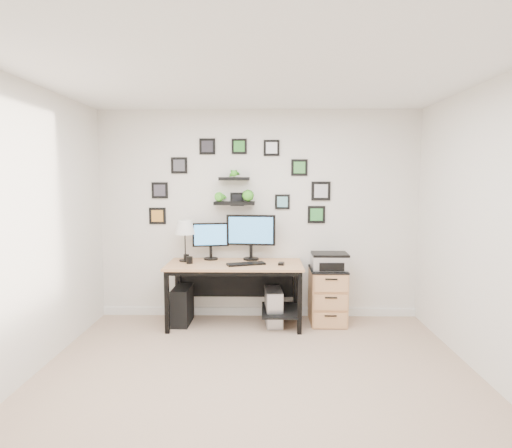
{
  "coord_description": "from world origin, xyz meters",
  "views": [
    {
      "loc": [
        0.06,
        -3.36,
        1.76
      ],
      "look_at": [
        -0.03,
        1.83,
        1.2
      ],
      "focal_mm": 30.0,
      "sensor_mm": 36.0,
      "label": 1
    }
  ],
  "objects_px": {
    "file_cabinet": "(328,296)",
    "mug": "(190,260)",
    "pc_tower_black": "(182,305)",
    "printer": "(330,261)",
    "monitor_right": "(251,233)",
    "desk": "(238,273)",
    "monitor_left": "(211,238)",
    "table_lamp": "(185,228)",
    "pc_tower_grey": "(274,307)"
  },
  "relations": [
    {
      "from": "mug",
      "to": "pc_tower_grey",
      "type": "bearing_deg",
      "value": 2.14
    },
    {
      "from": "monitor_left",
      "to": "pc_tower_black",
      "type": "distance_m",
      "value": 0.88
    },
    {
      "from": "monitor_right",
      "to": "monitor_left",
      "type": "bearing_deg",
      "value": 178.84
    },
    {
      "from": "mug",
      "to": "file_cabinet",
      "type": "bearing_deg",
      "value": 3.9
    },
    {
      "from": "pc_tower_grey",
      "to": "monitor_left",
      "type": "bearing_deg",
      "value": 164.34
    },
    {
      "from": "table_lamp",
      "to": "printer",
      "type": "relative_size",
      "value": 1.18
    },
    {
      "from": "mug",
      "to": "monitor_right",
      "type": "bearing_deg",
      "value": 18.76
    },
    {
      "from": "pc_tower_black",
      "to": "printer",
      "type": "bearing_deg",
      "value": 2.46
    },
    {
      "from": "pc_tower_grey",
      "to": "file_cabinet",
      "type": "bearing_deg",
      "value": 6.57
    },
    {
      "from": "desk",
      "to": "mug",
      "type": "height_order",
      "value": "mug"
    },
    {
      "from": "pc_tower_grey",
      "to": "file_cabinet",
      "type": "xyz_separation_m",
      "value": [
        0.66,
        0.08,
        0.12
      ]
    },
    {
      "from": "monitor_left",
      "to": "table_lamp",
      "type": "bearing_deg",
      "value": -162.12
    },
    {
      "from": "monitor_left",
      "to": "mug",
      "type": "distance_m",
      "value": 0.41
    },
    {
      "from": "monitor_left",
      "to": "mug",
      "type": "relative_size",
      "value": 5.46
    },
    {
      "from": "desk",
      "to": "pc_tower_grey",
      "type": "bearing_deg",
      "value": -2.33
    },
    {
      "from": "pc_tower_black",
      "to": "printer",
      "type": "distance_m",
      "value": 1.86
    },
    {
      "from": "table_lamp",
      "to": "pc_tower_grey",
      "type": "distance_m",
      "value": 1.43
    },
    {
      "from": "table_lamp",
      "to": "pc_tower_grey",
      "type": "height_order",
      "value": "table_lamp"
    },
    {
      "from": "table_lamp",
      "to": "monitor_right",
      "type": "bearing_deg",
      "value": 6.22
    },
    {
      "from": "table_lamp",
      "to": "mug",
      "type": "bearing_deg",
      "value": -63.59
    },
    {
      "from": "table_lamp",
      "to": "pc_tower_grey",
      "type": "relative_size",
      "value": 1.12
    },
    {
      "from": "file_cabinet",
      "to": "printer",
      "type": "xyz_separation_m",
      "value": [
        0.01,
        -0.02,
        0.43
      ]
    },
    {
      "from": "desk",
      "to": "pc_tower_black",
      "type": "xyz_separation_m",
      "value": [
        -0.68,
        0.0,
        -0.4
      ]
    },
    {
      "from": "table_lamp",
      "to": "pc_tower_grey",
      "type": "bearing_deg",
      "value": -6.38
    },
    {
      "from": "monitor_right",
      "to": "file_cabinet",
      "type": "xyz_separation_m",
      "value": [
        0.94,
        -0.13,
        -0.75
      ]
    },
    {
      "from": "desk",
      "to": "monitor_left",
      "type": "distance_m",
      "value": 0.56
    },
    {
      "from": "monitor_left",
      "to": "printer",
      "type": "bearing_deg",
      "value": -6.45
    },
    {
      "from": "printer",
      "to": "pc_tower_black",
      "type": "bearing_deg",
      "value": -178.97
    },
    {
      "from": "pc_tower_grey",
      "to": "file_cabinet",
      "type": "height_order",
      "value": "file_cabinet"
    },
    {
      "from": "desk",
      "to": "mug",
      "type": "relative_size",
      "value": 19.04
    },
    {
      "from": "monitor_right",
      "to": "mug",
      "type": "relative_size",
      "value": 7.19
    },
    {
      "from": "desk",
      "to": "monitor_right",
      "type": "xyz_separation_m",
      "value": [
        0.15,
        0.19,
        0.46
      ]
    },
    {
      "from": "table_lamp",
      "to": "mug",
      "type": "xyz_separation_m",
      "value": [
        0.08,
        -0.16,
        -0.36
      ]
    },
    {
      "from": "desk",
      "to": "printer",
      "type": "bearing_deg",
      "value": 1.9
    },
    {
      "from": "file_cabinet",
      "to": "mug",
      "type": "bearing_deg",
      "value": -176.1
    },
    {
      "from": "desk",
      "to": "monitor_right",
      "type": "relative_size",
      "value": 2.65
    },
    {
      "from": "desk",
      "to": "table_lamp",
      "type": "distance_m",
      "value": 0.84
    },
    {
      "from": "monitor_left",
      "to": "file_cabinet",
      "type": "bearing_deg",
      "value": -5.66
    },
    {
      "from": "monitor_left",
      "to": "pc_tower_black",
      "type": "height_order",
      "value": "monitor_left"
    },
    {
      "from": "pc_tower_grey",
      "to": "monitor_right",
      "type": "bearing_deg",
      "value": 143.24
    },
    {
      "from": "monitor_left",
      "to": "pc_tower_black",
      "type": "xyz_separation_m",
      "value": [
        -0.33,
        -0.2,
        -0.8
      ]
    },
    {
      "from": "monitor_right",
      "to": "pc_tower_grey",
      "type": "distance_m",
      "value": 0.93
    },
    {
      "from": "table_lamp",
      "to": "mug",
      "type": "height_order",
      "value": "table_lamp"
    },
    {
      "from": "monitor_right",
      "to": "desk",
      "type": "bearing_deg",
      "value": -128.5
    },
    {
      "from": "desk",
      "to": "pc_tower_grey",
      "type": "relative_size",
      "value": 3.59
    },
    {
      "from": "monitor_left",
      "to": "table_lamp",
      "type": "relative_size",
      "value": 0.92
    },
    {
      "from": "desk",
      "to": "monitor_left",
      "type": "bearing_deg",
      "value": 150.03
    },
    {
      "from": "monitor_right",
      "to": "mug",
      "type": "xyz_separation_m",
      "value": [
        -0.72,
        -0.25,
        -0.29
      ]
    },
    {
      "from": "pc_tower_grey",
      "to": "pc_tower_black",
      "type": "bearing_deg",
      "value": 178.85
    },
    {
      "from": "monitor_right",
      "to": "file_cabinet",
      "type": "height_order",
      "value": "monitor_right"
    }
  ]
}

